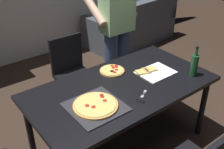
% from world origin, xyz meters
% --- Properties ---
extents(ground_plane, '(12.00, 12.00, 0.00)m').
position_xyz_m(ground_plane, '(0.00, 0.00, 0.00)').
color(ground_plane, '#38281E').
extents(dining_table, '(1.77, 0.94, 0.75)m').
position_xyz_m(dining_table, '(0.00, 0.00, 0.68)').
color(dining_table, black).
rests_on(dining_table, ground_plane).
extents(chair_far_side, '(0.42, 0.42, 0.90)m').
position_xyz_m(chair_far_side, '(0.00, 0.96, 0.51)').
color(chair_far_side, black).
rests_on(chair_far_side, ground_plane).
extents(couch, '(1.77, 1.01, 0.85)m').
position_xyz_m(couch, '(1.91, 1.99, 0.30)').
color(couch, '#4C515B').
rests_on(couch, ground_plane).
extents(person_serving_pizza, '(0.55, 0.54, 1.75)m').
position_xyz_m(person_serving_pizza, '(0.51, 0.73, 1.00)').
color(person_serving_pizza, '#38476B').
rests_on(person_serving_pizza, ground_plane).
extents(pepperoni_pizza_on_tray, '(0.44, 0.44, 0.04)m').
position_xyz_m(pepperoni_pizza_on_tray, '(-0.38, -0.13, 0.77)').
color(pepperoni_pizza_on_tray, '#2D2D33').
rests_on(pepperoni_pizza_on_tray, dining_table).
extents(pizza_slices_on_towel, '(0.37, 0.28, 0.03)m').
position_xyz_m(pizza_slices_on_towel, '(0.40, -0.00, 0.76)').
color(pizza_slices_on_towel, white).
rests_on(pizza_slices_on_towel, dining_table).
extents(wine_bottle, '(0.07, 0.07, 0.32)m').
position_xyz_m(wine_bottle, '(0.67, -0.29, 0.87)').
color(wine_bottle, '#194723').
rests_on(wine_bottle, dining_table).
extents(kitchen_scissors, '(0.19, 0.14, 0.01)m').
position_xyz_m(kitchen_scissors, '(-0.00, -0.27, 0.76)').
color(kitchen_scissors, silver).
rests_on(kitchen_scissors, dining_table).
extents(second_pizza_plain, '(0.25, 0.25, 0.03)m').
position_xyz_m(second_pizza_plain, '(0.09, 0.26, 0.76)').
color(second_pizza_plain, tan).
rests_on(second_pizza_plain, dining_table).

